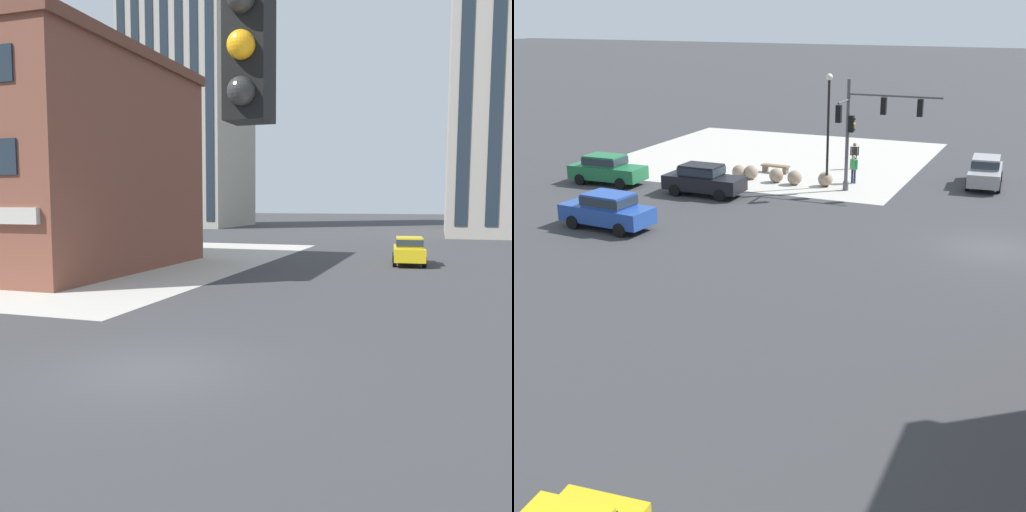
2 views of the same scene
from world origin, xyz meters
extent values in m
plane|color=#38383A|center=(0.00, 0.00, 0.00)|extent=(320.00, 320.00, 0.00)
cube|color=#B7B2A8|center=(16.00, -14.50, 0.00)|extent=(20.00, 19.00, 0.02)
cylinder|color=#4C4C51|center=(8.80, -7.41, 0.25)|extent=(0.32, 0.32, 0.50)
cylinder|color=#4C4C51|center=(8.80, -7.41, 3.05)|extent=(0.20, 0.20, 6.11)
cylinder|color=#4C4C51|center=(6.27, -7.41, 5.33)|extent=(5.05, 0.12, 0.12)
cylinder|color=#4C4C51|center=(8.80, -6.51, 5.03)|extent=(0.11, 1.80, 0.11)
cube|color=black|center=(6.85, -7.41, 4.78)|extent=(0.28, 0.28, 0.90)
sphere|color=#282828|center=(6.85, -7.57, 5.06)|extent=(0.18, 0.18, 0.18)
sphere|color=orange|center=(6.85, -7.57, 4.78)|extent=(0.18, 0.18, 0.18)
sphere|color=#282828|center=(6.85, -7.57, 4.50)|extent=(0.18, 0.18, 0.18)
cube|color=black|center=(4.91, -7.41, 4.78)|extent=(0.28, 0.28, 0.90)
sphere|color=#282828|center=(4.91, -7.57, 5.06)|extent=(0.18, 0.18, 0.18)
sphere|color=orange|center=(4.91, -7.57, 4.78)|extent=(0.18, 0.18, 0.18)
sphere|color=#282828|center=(4.91, -7.57, 4.50)|extent=(0.18, 0.18, 0.18)
cube|color=black|center=(8.60, -7.41, 3.73)|extent=(0.28, 0.28, 0.90)
sphere|color=#282828|center=(8.44, -7.41, 4.01)|extent=(0.18, 0.18, 0.18)
sphere|color=orange|center=(8.44, -7.41, 3.73)|extent=(0.18, 0.18, 0.18)
sphere|color=#282828|center=(8.44, -7.41, 3.45)|extent=(0.18, 0.18, 0.18)
cube|color=black|center=(8.80, -5.71, 4.48)|extent=(0.28, 0.28, 0.90)
sphere|color=#282828|center=(8.80, -5.87, 4.76)|extent=(0.18, 0.18, 0.18)
sphere|color=orange|center=(8.80, -5.87, 4.48)|extent=(0.18, 0.18, 0.18)
sphere|color=#282828|center=(8.80, -5.87, 4.20)|extent=(0.18, 0.18, 0.18)
sphere|color=gray|center=(10.15, -7.85, 0.42)|extent=(0.84, 0.84, 0.84)
sphere|color=gray|center=(11.91, -7.55, 0.42)|extent=(0.84, 0.84, 0.84)
sphere|color=gray|center=(13.12, -7.69, 0.42)|extent=(0.84, 0.84, 0.84)
sphere|color=gray|center=(14.82, -7.87, 0.42)|extent=(0.84, 0.84, 0.84)
sphere|color=gray|center=(15.52, -7.66, 0.42)|extent=(0.84, 0.84, 0.84)
cube|color=brown|center=(14.14, -10.02, 0.44)|extent=(1.83, 0.60, 0.10)
cube|color=#665B51|center=(13.44, -9.97, 0.20)|extent=(0.27, 0.42, 0.39)
cube|color=#665B51|center=(14.83, -10.06, 0.20)|extent=(0.27, 0.42, 0.39)
cylinder|color=#333333|center=(10.06, -12.98, 0.41)|extent=(0.13, 0.13, 0.83)
cylinder|color=#333333|center=(9.89, -13.04, 0.41)|extent=(0.13, 0.13, 0.83)
cube|color=black|center=(9.97, -13.01, 1.12)|extent=(0.39, 0.30, 0.59)
cylinder|color=black|center=(10.19, -12.94, 1.15)|extent=(0.09, 0.09, 0.56)
cylinder|color=black|center=(9.75, -13.08, 1.15)|extent=(0.09, 0.09, 0.56)
sphere|color=brown|center=(9.97, -13.01, 1.55)|extent=(0.22, 0.22, 0.22)
cylinder|color=#232847|center=(8.80, -9.19, 0.41)|extent=(0.13, 0.13, 0.82)
cylinder|color=#232847|center=(8.97, -9.25, 0.41)|extent=(0.13, 0.13, 0.82)
cube|color=green|center=(8.89, -9.22, 1.12)|extent=(0.39, 0.31, 0.58)
cylinder|color=green|center=(8.67, -9.13, 1.15)|extent=(0.09, 0.09, 0.55)
cylinder|color=green|center=(9.10, -9.30, 1.15)|extent=(0.09, 0.09, 0.55)
sphere|color=tan|center=(8.89, -9.22, 1.55)|extent=(0.22, 0.22, 0.22)
cylinder|color=black|center=(10.00, -7.66, 2.99)|extent=(0.14, 0.14, 5.98)
sphere|color=white|center=(10.00, -7.66, 6.16)|extent=(0.36, 0.36, 0.36)
cube|color=#99999E|center=(1.76, -11.41, 0.70)|extent=(2.09, 4.52, 0.76)
cube|color=#99999E|center=(1.77, -11.56, 1.38)|extent=(1.65, 2.22, 0.60)
cube|color=#232D38|center=(1.77, -11.56, 1.38)|extent=(1.69, 2.31, 0.40)
cylinder|color=black|center=(0.82, -10.12, 0.32)|extent=(0.27, 0.65, 0.64)
cylinder|color=black|center=(2.49, -9.99, 0.32)|extent=(0.27, 0.65, 0.64)
cylinder|color=black|center=(1.03, -12.84, 0.32)|extent=(0.27, 0.65, 0.64)
cylinder|color=black|center=(2.69, -12.71, 0.32)|extent=(0.27, 0.65, 0.64)
cube|color=black|center=(15.58, -3.37, 0.70)|extent=(4.43, 1.83, 0.76)
cube|color=black|center=(15.73, -3.37, 1.38)|extent=(2.14, 1.53, 0.60)
cube|color=#232D38|center=(15.73, -3.37, 1.38)|extent=(2.22, 1.57, 0.40)
cylinder|color=black|center=(14.21, -4.19, 0.32)|extent=(0.64, 0.23, 0.64)
cylinder|color=black|center=(14.23, -2.51, 0.32)|extent=(0.64, 0.23, 0.64)
cylinder|color=black|center=(16.93, -4.23, 0.32)|extent=(0.64, 0.23, 0.64)
cylinder|color=black|center=(16.96, -2.56, 0.32)|extent=(0.64, 0.23, 0.64)
cube|color=#23479E|center=(16.84, 3.87, 0.70)|extent=(4.53, 2.12, 0.76)
cube|color=#23479E|center=(16.69, 3.88, 1.38)|extent=(2.23, 1.66, 0.60)
cube|color=#232D38|center=(16.69, 3.88, 1.38)|extent=(2.32, 1.71, 0.40)
cylinder|color=black|center=(18.27, 4.59, 0.32)|extent=(0.66, 0.27, 0.64)
cylinder|color=black|center=(18.13, 2.93, 0.32)|extent=(0.66, 0.27, 0.64)
cylinder|color=black|center=(15.55, 4.82, 0.32)|extent=(0.66, 0.27, 0.64)
cylinder|color=black|center=(15.41, 3.15, 0.32)|extent=(0.66, 0.27, 0.64)
cube|color=#1E6B3D|center=(21.97, -3.56, 0.70)|extent=(4.43, 1.83, 0.76)
cube|color=#1E6B3D|center=(22.12, -3.55, 1.38)|extent=(2.13, 1.53, 0.60)
cube|color=#232D38|center=(22.12, -3.55, 1.38)|extent=(2.22, 1.56, 0.40)
cylinder|color=black|center=(20.62, -4.41, 0.32)|extent=(0.64, 0.23, 0.64)
cylinder|color=black|center=(20.60, -2.74, 0.32)|extent=(0.64, 0.23, 0.64)
cylinder|color=black|center=(23.35, -4.37, 0.32)|extent=(0.64, 0.23, 0.64)
cylinder|color=black|center=(23.32, -2.70, 0.32)|extent=(0.64, 0.23, 0.64)
camera|label=1|loc=(6.11, -10.90, 3.81)|focal=38.86mm
camera|label=2|loc=(-2.65, 30.66, 9.83)|focal=50.71mm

